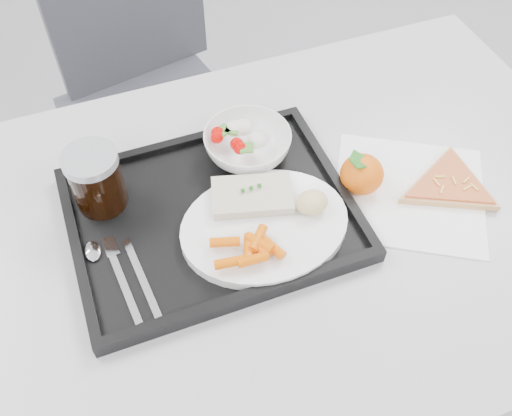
% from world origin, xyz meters
% --- Properties ---
extents(table, '(1.20, 0.80, 0.75)m').
position_xyz_m(table, '(0.00, 0.30, 0.68)').
color(table, '#B7B7BA').
rests_on(table, ground).
extents(chair, '(0.50, 0.50, 0.93)m').
position_xyz_m(chair, '(-0.08, 1.00, 0.54)').
color(chair, '#37373E').
rests_on(chair, ground).
extents(tray, '(0.45, 0.35, 0.03)m').
position_xyz_m(tray, '(-0.10, 0.34, 0.76)').
color(tray, black).
rests_on(tray, table).
extents(dinner_plate, '(0.27, 0.27, 0.02)m').
position_xyz_m(dinner_plate, '(-0.03, 0.28, 0.77)').
color(dinner_plate, white).
rests_on(dinner_plate, tray).
extents(fish_fillet, '(0.14, 0.11, 0.02)m').
position_xyz_m(fish_fillet, '(-0.03, 0.33, 0.79)').
color(fish_fillet, beige).
rests_on(fish_fillet, dinner_plate).
extents(bread_roll, '(0.06, 0.06, 0.03)m').
position_xyz_m(bread_roll, '(0.05, 0.28, 0.80)').
color(bread_roll, '#D2B880').
rests_on(bread_roll, dinner_plate).
extents(salad_bowl, '(0.15, 0.15, 0.05)m').
position_xyz_m(salad_bowl, '(0.00, 0.44, 0.79)').
color(salad_bowl, white).
rests_on(salad_bowl, tray).
extents(cola_glass, '(0.09, 0.09, 0.11)m').
position_xyz_m(cola_glass, '(-0.26, 0.43, 0.82)').
color(cola_glass, black).
rests_on(cola_glass, tray).
extents(cutlery, '(0.09, 0.17, 0.01)m').
position_xyz_m(cutlery, '(-0.27, 0.29, 0.77)').
color(cutlery, silver).
rests_on(cutlery, tray).
extents(napkin, '(0.34, 0.33, 0.00)m').
position_xyz_m(napkin, '(0.23, 0.27, 0.75)').
color(napkin, white).
rests_on(napkin, table).
extents(tangerine, '(0.09, 0.09, 0.07)m').
position_xyz_m(tangerine, '(0.16, 0.31, 0.79)').
color(tangerine, orange).
rests_on(tangerine, napkin).
extents(pizza_slice, '(0.20, 0.20, 0.02)m').
position_xyz_m(pizza_slice, '(0.30, 0.26, 0.76)').
color(pizza_slice, tan).
rests_on(pizza_slice, napkin).
extents(carrot_pile, '(0.11, 0.07, 0.02)m').
position_xyz_m(carrot_pile, '(-0.07, 0.23, 0.80)').
color(carrot_pile, '#E55F05').
rests_on(carrot_pile, dinner_plate).
extents(salad_contents, '(0.09, 0.09, 0.03)m').
position_xyz_m(salad_contents, '(-0.01, 0.46, 0.80)').
color(salad_contents, '#C20501').
rests_on(salad_contents, salad_bowl).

